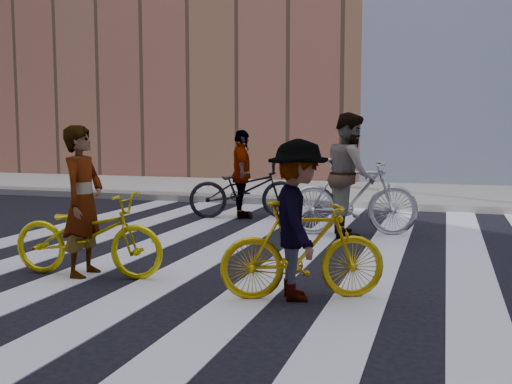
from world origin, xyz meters
The scene contains 11 objects.
ground centered at (0.00, 0.00, 0.00)m, with size 100.00×100.00×0.00m, color black.
sidewalk_far centered at (0.00, 7.50, 0.07)m, with size 100.00×5.00×0.15m, color gray.
zebra_crosswalk centered at (0.00, 0.00, 0.01)m, with size 8.25×10.00×0.01m.
bike_yellow_left centered at (-1.48, -1.91, 0.49)m, with size 0.65×1.86×0.98m, color yellow.
bike_silver_mid centered at (1.03, 1.72, 0.63)m, with size 0.59×2.08×1.25m, color silver.
bike_yellow_right centered at (1.10, -2.09, 0.50)m, with size 0.47×1.65×0.99m, color gold.
bike_dark_rear centered at (-1.24, 2.99, 0.55)m, with size 0.73×2.11×1.11m, color black.
rider_left centered at (-1.53, -1.91, 0.87)m, with size 0.64×0.42×1.74m, color slate.
rider_mid centered at (0.98, 1.72, 0.98)m, with size 0.96×0.74×1.97m, color slate.
rider_right centered at (1.05, -2.09, 0.80)m, with size 1.04×0.60×1.60m, color slate.
rider_rear centered at (-1.29, 2.99, 0.85)m, with size 0.99×0.41×1.69m, color slate.
Camera 1 is at (2.43, -7.82, 1.69)m, focal length 42.00 mm.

